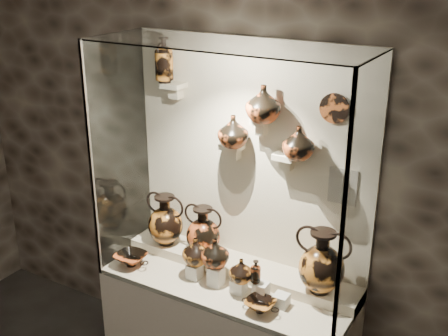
# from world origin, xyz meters

# --- Properties ---
(wall_back) EXTENTS (5.00, 0.02, 3.20)m
(wall_back) POSITION_xyz_m (0.00, 2.50, 1.60)
(wall_back) COLOR black
(wall_back) RESTS_ON ground
(plinth) EXTENTS (1.70, 0.60, 0.80)m
(plinth) POSITION_xyz_m (0.00, 2.18, 0.40)
(plinth) COLOR beige
(plinth) RESTS_ON floor
(front_tier) EXTENTS (1.68, 0.58, 0.03)m
(front_tier) POSITION_xyz_m (0.00, 2.18, 0.82)
(front_tier) COLOR beige
(front_tier) RESTS_ON plinth
(rear_tier) EXTENTS (1.70, 0.25, 0.10)m
(rear_tier) POSITION_xyz_m (0.00, 2.35, 0.85)
(rear_tier) COLOR beige
(rear_tier) RESTS_ON plinth
(back_panel) EXTENTS (1.70, 0.03, 1.60)m
(back_panel) POSITION_xyz_m (0.00, 2.50, 1.60)
(back_panel) COLOR beige
(back_panel) RESTS_ON plinth
(glass_front) EXTENTS (1.70, 0.01, 1.60)m
(glass_front) POSITION_xyz_m (0.00, 1.88, 1.60)
(glass_front) COLOR white
(glass_front) RESTS_ON plinth
(glass_left) EXTENTS (0.01, 0.60, 1.60)m
(glass_left) POSITION_xyz_m (-0.85, 2.18, 1.60)
(glass_left) COLOR white
(glass_left) RESTS_ON plinth
(glass_right) EXTENTS (0.01, 0.60, 1.60)m
(glass_right) POSITION_xyz_m (0.85, 2.18, 1.60)
(glass_right) COLOR white
(glass_right) RESTS_ON plinth
(glass_top) EXTENTS (1.70, 0.60, 0.01)m
(glass_top) POSITION_xyz_m (0.00, 2.18, 2.40)
(glass_top) COLOR white
(glass_top) RESTS_ON back_panel
(frame_post_left) EXTENTS (0.02, 0.02, 1.60)m
(frame_post_left) POSITION_xyz_m (-0.84, 1.89, 1.60)
(frame_post_left) COLOR gray
(frame_post_left) RESTS_ON plinth
(frame_post_right) EXTENTS (0.02, 0.02, 1.60)m
(frame_post_right) POSITION_xyz_m (0.84, 1.89, 1.60)
(frame_post_right) COLOR gray
(frame_post_right) RESTS_ON plinth
(pedestal_a) EXTENTS (0.09, 0.09, 0.10)m
(pedestal_a) POSITION_xyz_m (-0.22, 2.13, 0.88)
(pedestal_a) COLOR silver
(pedestal_a) RESTS_ON front_tier
(pedestal_b) EXTENTS (0.09, 0.09, 0.13)m
(pedestal_b) POSITION_xyz_m (-0.05, 2.13, 0.90)
(pedestal_b) COLOR silver
(pedestal_b) RESTS_ON front_tier
(pedestal_c) EXTENTS (0.09, 0.09, 0.09)m
(pedestal_c) POSITION_xyz_m (0.12, 2.13, 0.88)
(pedestal_c) COLOR silver
(pedestal_c) RESTS_ON front_tier
(pedestal_d) EXTENTS (0.09, 0.09, 0.12)m
(pedestal_d) POSITION_xyz_m (0.28, 2.13, 0.89)
(pedestal_d) COLOR silver
(pedestal_d) RESTS_ON front_tier
(pedestal_e) EXTENTS (0.09, 0.09, 0.08)m
(pedestal_e) POSITION_xyz_m (0.42, 2.13, 0.87)
(pedestal_e) COLOR silver
(pedestal_e) RESTS_ON front_tier
(bracket_ul) EXTENTS (0.14, 0.12, 0.04)m
(bracket_ul) POSITION_xyz_m (-0.55, 2.42, 2.05)
(bracket_ul) COLOR beige
(bracket_ul) RESTS_ON back_panel
(bracket_ca) EXTENTS (0.14, 0.12, 0.04)m
(bracket_ca) POSITION_xyz_m (-0.10, 2.42, 1.70)
(bracket_ca) COLOR beige
(bracket_ca) RESTS_ON back_panel
(bracket_cb) EXTENTS (0.10, 0.12, 0.04)m
(bracket_cb) POSITION_xyz_m (0.10, 2.42, 1.90)
(bracket_cb) COLOR beige
(bracket_cb) RESTS_ON back_panel
(bracket_cc) EXTENTS (0.14, 0.12, 0.04)m
(bracket_cc) POSITION_xyz_m (0.28, 2.42, 1.70)
(bracket_cc) COLOR beige
(bracket_cc) RESTS_ON back_panel
(amphora_left) EXTENTS (0.37, 0.37, 0.38)m
(amphora_left) POSITION_xyz_m (-0.59, 2.32, 1.09)
(amphora_left) COLOR #C67426
(amphora_left) RESTS_ON rear_tier
(amphora_mid) EXTENTS (0.32, 0.32, 0.36)m
(amphora_mid) POSITION_xyz_m (-0.27, 2.33, 1.08)
(amphora_mid) COLOR #BE4E21
(amphora_mid) RESTS_ON rear_tier
(amphora_right) EXTENTS (0.36, 0.36, 0.42)m
(amphora_right) POSITION_xyz_m (0.60, 2.30, 1.11)
(amphora_right) COLOR #C67426
(amphora_right) RESTS_ON rear_tier
(jug_a) EXTENTS (0.19, 0.19, 0.19)m
(jug_a) POSITION_xyz_m (-0.22, 2.15, 1.02)
(jug_a) COLOR #C67426
(jug_a) RESTS_ON pedestal_a
(jug_b) EXTENTS (0.22, 0.22, 0.20)m
(jug_b) POSITION_xyz_m (-0.07, 2.15, 1.06)
(jug_b) COLOR #BE4E21
(jug_b) RESTS_ON pedestal_b
(jug_c) EXTENTS (0.19, 0.19, 0.16)m
(jug_c) POSITION_xyz_m (0.14, 2.12, 1.00)
(jug_c) COLOR #C67426
(jug_c) RESTS_ON pedestal_c
(lekythos_small) EXTENTS (0.09, 0.09, 0.18)m
(lekythos_small) POSITION_xyz_m (0.25, 2.11, 1.04)
(lekythos_small) COLOR #BE4E21
(lekythos_small) RESTS_ON pedestal_d
(kylix_left) EXTENTS (0.34, 0.31, 0.11)m
(kylix_left) POSITION_xyz_m (-0.69, 2.04, 0.89)
(kylix_left) COLOR #BE4E21
(kylix_left) RESTS_ON front_tier
(kylix_right) EXTENTS (0.27, 0.24, 0.09)m
(kylix_right) POSITION_xyz_m (0.33, 2.01, 0.88)
(kylix_right) COLOR #C67426
(kylix_right) RESTS_ON front_tier
(lekythos_tall) EXTENTS (0.16, 0.16, 0.33)m
(lekythos_tall) POSITION_xyz_m (-0.60, 2.40, 2.23)
(lekythos_tall) COLOR #C67426
(lekythos_tall) RESTS_ON bracket_ul
(ovoid_vase_a) EXTENTS (0.20, 0.20, 0.21)m
(ovoid_vase_a) POSITION_xyz_m (-0.06, 2.37, 1.82)
(ovoid_vase_a) COLOR #BE4E21
(ovoid_vase_a) RESTS_ON bracket_ca
(ovoid_vase_b) EXTENTS (0.22, 0.22, 0.23)m
(ovoid_vase_b) POSITION_xyz_m (0.15, 2.36, 2.03)
(ovoid_vase_b) COLOR #BE4E21
(ovoid_vase_b) RESTS_ON bracket_cb
(ovoid_vase_c) EXTENTS (0.23, 0.23, 0.20)m
(ovoid_vase_c) POSITION_xyz_m (0.38, 2.37, 1.82)
(ovoid_vase_c) COLOR #BE4E21
(ovoid_vase_c) RESTS_ON bracket_cc
(wall_plate) EXTENTS (0.18, 0.02, 0.18)m
(wall_plate) POSITION_xyz_m (0.55, 2.47, 2.03)
(wall_plate) COLOR #B95624
(wall_plate) RESTS_ON back_panel
(info_placard) EXTENTS (0.17, 0.01, 0.23)m
(info_placard) POSITION_xyz_m (0.64, 2.47, 1.56)
(info_placard) COLOR beige
(info_placard) RESTS_ON back_panel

